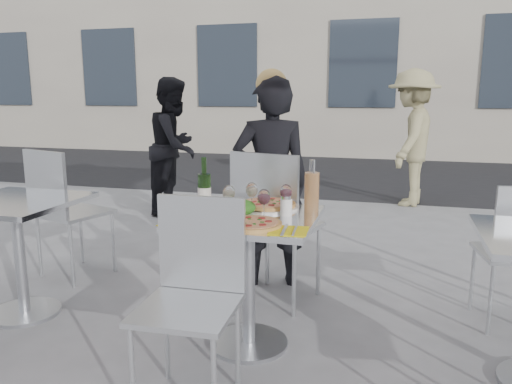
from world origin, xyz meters
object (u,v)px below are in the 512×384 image
(wineglass_red_b, at_px, (286,193))
(chair_far, at_px, (273,216))
(main_table, at_px, (249,253))
(woman_diner, at_px, (271,183))
(wine_bottle, at_px, (204,189))
(chair_near, at_px, (194,283))
(wineglass_white_a, at_px, (229,194))
(pedestrian_b, at_px, (411,138))
(salad_plate, at_px, (242,209))
(sugar_shaker, at_px, (286,206))
(pedestrian_a, at_px, (175,146))
(carafe, at_px, (312,191))
(napkin_right, at_px, (289,230))
(side_table_left, at_px, (18,233))
(pizza_far, at_px, (269,205))
(wineglass_white_b, at_px, (252,191))
(side_chair_lfar, at_px, (62,203))
(pizza_near, at_px, (252,224))
(wineglass_red_a, at_px, (264,198))
(napkin_left, at_px, (182,224))

(wineglass_red_b, bearing_deg, chair_far, 112.31)
(main_table, bearing_deg, wineglass_red_b, 35.01)
(woman_diner, relative_size, wine_bottle, 5.12)
(chair_near, distance_m, wineglass_white_a, 0.60)
(pedestrian_b, bearing_deg, wineglass_white_a, -3.23)
(salad_plate, bearing_deg, wine_bottle, 160.09)
(chair_near, xyz_separation_m, sugar_shaker, (0.30, 0.56, 0.25))
(main_table, relative_size, pedestrian_a, 0.48)
(chair_near, xyz_separation_m, carafe, (0.42, 0.67, 0.32))
(wineglass_red_b, height_order, napkin_right, wineglass_red_b)
(side_table_left, relative_size, pedestrian_a, 0.48)
(pizza_far, bearing_deg, chair_far, 99.78)
(chair_near, xyz_separation_m, pedestrian_a, (-1.63, 3.36, 0.24))
(chair_near, distance_m, pedestrian_a, 3.74)
(carafe, distance_m, napkin_right, 0.43)
(pizza_far, distance_m, wineglass_red_b, 0.18)
(chair_far, xyz_separation_m, sugar_shaker, (0.20, -0.50, 0.19))
(wineglass_white_b, bearing_deg, pedestrian_a, 122.26)
(main_table, relative_size, carafe, 2.59)
(side_chair_lfar, height_order, wineglass_white_b, side_chair_lfar)
(wine_bottle, bearing_deg, chair_near, -73.66)
(side_chair_lfar, height_order, pedestrian_b, pedestrian_b)
(side_chair_lfar, xyz_separation_m, sugar_shaker, (1.83, -0.56, 0.22))
(side_table_left, relative_size, side_chair_lfar, 0.76)
(side_chair_lfar, height_order, napkin_right, side_chair_lfar)
(pedestrian_b, bearing_deg, napkin_right, 2.58)
(wineglass_red_b, bearing_deg, woman_diner, 109.26)
(pizza_near, bearing_deg, wineglass_white_a, 131.97)
(woman_diner, relative_size, carafe, 5.21)
(woman_diner, bearing_deg, wineglass_red_a, 83.00)
(pedestrian_a, bearing_deg, sugar_shaker, -144.28)
(sugar_shaker, relative_size, wineglass_white_a, 0.68)
(side_table_left, height_order, carafe, carafe)
(side_table_left, xyz_separation_m, pedestrian_b, (2.43, 4.02, 0.31))
(pizza_far, relative_size, napkin_left, 1.59)
(main_table, xyz_separation_m, wineglass_white_b, (-0.02, 0.13, 0.32))
(woman_diner, relative_size, napkin_right, 7.54)
(chair_far, relative_size, wineglass_white_a, 6.56)
(wine_bottle, bearing_deg, napkin_right, -30.35)
(carafe, relative_size, wineglass_white_a, 1.84)
(wineglass_white_a, height_order, napkin_left, wineglass_white_a)
(side_table_left, xyz_separation_m, wineglass_red_a, (1.60, -0.04, 0.32))
(main_table, bearing_deg, sugar_shaker, 17.47)
(side_chair_lfar, bearing_deg, napkin_left, 164.12)
(napkin_right, bearing_deg, pedestrian_b, 76.30)
(salad_plate, relative_size, sugar_shaker, 2.06)
(wine_bottle, relative_size, wineglass_red_a, 1.87)
(chair_far, distance_m, pizza_near, 0.78)
(side_table_left, bearing_deg, wine_bottle, 3.86)
(side_table_left, distance_m, side_chair_lfar, 0.63)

